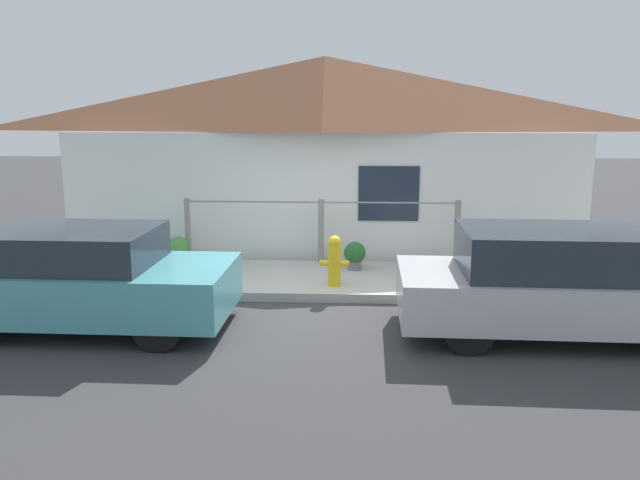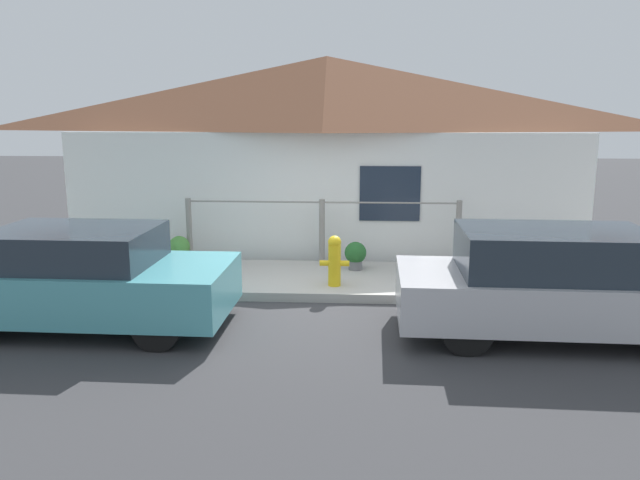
{
  "view_description": "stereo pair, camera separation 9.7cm",
  "coord_description": "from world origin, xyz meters",
  "views": [
    {
      "loc": [
        0.53,
        -8.92,
        2.81
      ],
      "look_at": [
        0.07,
        0.3,
        0.9
      ],
      "focal_mm": 35.0,
      "sensor_mm": 36.0,
      "label": 1
    },
    {
      "loc": [
        0.63,
        -8.92,
        2.81
      ],
      "look_at": [
        0.07,
        0.3,
        0.9
      ],
      "focal_mm": 35.0,
      "sensor_mm": 36.0,
      "label": 2
    }
  ],
  "objects": [
    {
      "name": "car_right",
      "position": [
        3.19,
        -1.22,
        0.69
      ],
      "size": [
        4.2,
        1.76,
        1.38
      ],
      "rotation": [
        0.0,
        0.0,
        -0.03
      ],
      "color": "#B7B7BC",
      "rests_on": "ground_plane"
    },
    {
      "name": "potted_plant_near_hydrant",
      "position": [
        0.6,
        1.5,
        0.41
      ],
      "size": [
        0.37,
        0.37,
        0.48
      ],
      "color": "slate",
      "rests_on": "sidewalk"
    },
    {
      "name": "potted_plant_by_fence",
      "position": [
        -2.53,
        1.74,
        0.4
      ],
      "size": [
        0.38,
        0.38,
        0.5
      ],
      "color": "brown",
      "rests_on": "sidewalk"
    },
    {
      "name": "fire_hydrant",
      "position": [
        0.28,
        0.48,
        0.56
      ],
      "size": [
        0.46,
        0.21,
        0.8
      ],
      "color": "yellow",
      "rests_on": "sidewalk"
    },
    {
      "name": "ground_plane",
      "position": [
        0.0,
        0.0,
        0.0
      ],
      "size": [
        60.0,
        60.0,
        0.0
      ],
      "primitive_type": "plane",
      "color": "#38383A"
    },
    {
      "name": "fence",
      "position": [
        0.0,
        1.96,
        0.77
      ],
      "size": [
        4.9,
        0.1,
        1.15
      ],
      "color": "gray",
      "rests_on": "sidewalk"
    },
    {
      "name": "house",
      "position": [
        0.0,
        3.43,
        2.98
      ],
      "size": [
        10.1,
        2.23,
        3.85
      ],
      "color": "white",
      "rests_on": "ground_plane"
    },
    {
      "name": "sidewalk",
      "position": [
        0.0,
        1.05,
        0.07
      ],
      "size": [
        24.0,
        2.11,
        0.14
      ],
      "color": "#B2AFA8",
      "rests_on": "ground_plane"
    },
    {
      "name": "car_left",
      "position": [
        -2.92,
        -1.22,
        0.67
      ],
      "size": [
        3.74,
        1.79,
        1.33
      ],
      "rotation": [
        0.0,
        0.0,
        -0.02
      ],
      "color": "teal",
      "rests_on": "ground_plane"
    }
  ]
}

